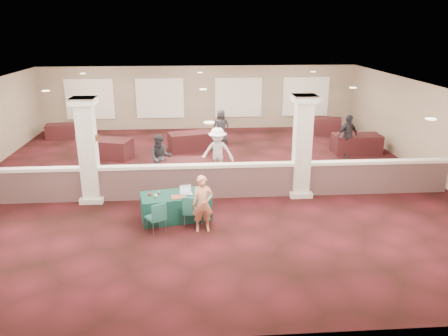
{
  "coord_description": "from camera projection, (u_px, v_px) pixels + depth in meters",
  "views": [
    {
      "loc": [
        -0.34,
        -14.3,
        5.24
      ],
      "look_at": [
        0.54,
        -2.0,
        1.13
      ],
      "focal_mm": 35.0,
      "sensor_mm": 36.0,
      "label": 1
    }
  ],
  "objects": [
    {
      "name": "sconce_right",
      "position": [
        97.0,
        138.0,
        12.94
      ],
      "size": [
        0.12,
        0.12,
        0.18
      ],
      "color": "brown",
      "rests_on": "column_left"
    },
    {
      "name": "laptop_screen",
      "position": [
        185.0,
        188.0,
        12.18
      ],
      "size": [
        0.32,
        0.07,
        0.22
      ],
      "primitive_type": "cube",
      "rotation": [
        0.0,
        0.0,
        0.19
      ],
      "color": "silver",
      "rests_on": "near_table"
    },
    {
      "name": "attendee_c",
      "position": [
        347.0,
        135.0,
        17.85
      ],
      "size": [
        1.12,
        0.85,
        1.72
      ],
      "primitive_type": "imported",
      "rotation": [
        0.0,
        0.0,
        0.42
      ],
      "color": "black",
      "rests_on": "ground"
    },
    {
      "name": "yarn_grey",
      "position": [
        159.0,
        193.0,
        12.07
      ],
      "size": [
        0.1,
        0.1,
        0.1
      ],
      "primitive_type": "sphere",
      "color": "#49494E",
      "rests_on": "near_table"
    },
    {
      "name": "far_table_back_center",
      "position": [
        191.0,
        141.0,
        18.83
      ],
      "size": [
        2.07,
        1.4,
        0.77
      ],
      "primitive_type": "cube",
      "rotation": [
        0.0,
        0.0,
        0.26
      ],
      "color": "black",
      "rests_on": "ground"
    },
    {
      "name": "column_right",
      "position": [
        302.0,
        146.0,
        13.48
      ],
      "size": [
        0.72,
        0.72,
        3.2
      ],
      "color": "white",
      "rests_on": "ground"
    },
    {
      "name": "far_table_back_left",
      "position": [
        64.0,
        131.0,
        20.82
      ],
      "size": [
        1.75,
        1.07,
        0.67
      ],
      "primitive_type": "cube",
      "rotation": [
        0.0,
        0.0,
        0.16
      ],
      "color": "black",
      "rests_on": "ground"
    },
    {
      "name": "ground",
      "position": [
        204.0,
        181.0,
        15.21
      ],
      "size": [
        16.0,
        16.0,
        0.0
      ],
      "primitive_type": "plane",
      "color": "#401016",
      "rests_on": "ground"
    },
    {
      "name": "far_table_front_left",
      "position": [
        107.0,
        149.0,
        17.67
      ],
      "size": [
        2.13,
        1.49,
        0.78
      ],
      "primitive_type": "cube",
      "rotation": [
        0.0,
        0.0,
        -0.3
      ],
      "color": "black",
      "rests_on": "ground"
    },
    {
      "name": "conf_chair_main",
      "position": [
        192.0,
        209.0,
        11.55
      ],
      "size": [
        0.56,
        0.56,
        0.93
      ],
      "rotation": [
        0.0,
        0.0,
        -0.24
      ],
      "color": "#1B4F49",
      "rests_on": "ground"
    },
    {
      "name": "wall_back",
      "position": [
        199.0,
        98.0,
        22.28
      ],
      "size": [
        16.0,
        0.04,
        3.2
      ],
      "primitive_type": "cube",
      "color": "#7E6D57",
      "rests_on": "ground"
    },
    {
      "name": "column_left",
      "position": [
        88.0,
        150.0,
        13.04
      ],
      "size": [
        0.72,
        0.72,
        3.2
      ],
      "color": "white",
      "rests_on": "ground"
    },
    {
      "name": "far_table_front_center",
      "position": [
        183.0,
        169.0,
        15.34
      ],
      "size": [
        1.77,
        0.96,
        0.7
      ],
      "primitive_type": "cube",
      "rotation": [
        0.0,
        0.0,
        0.06
      ],
      "color": "black",
      "rests_on": "ground"
    },
    {
      "name": "wall_front",
      "position": [
        217.0,
        257.0,
        7.14
      ],
      "size": [
        16.0,
        0.04,
        3.2
      ],
      "primitive_type": "cube",
      "color": "#7E6D57",
      "rests_on": "ground"
    },
    {
      "name": "attendee_d",
      "position": [
        221.0,
        127.0,
        19.68
      ],
      "size": [
        0.8,
        0.47,
        1.55
      ],
      "primitive_type": "imported",
      "rotation": [
        0.0,
        0.0,
        3.07
      ],
      "color": "black",
      "rests_on": "ground"
    },
    {
      "name": "sconce_left",
      "position": [
        77.0,
        138.0,
        12.9
      ],
      "size": [
        0.12,
        0.12,
        0.18
      ],
      "color": "brown",
      "rests_on": "column_left"
    },
    {
      "name": "yarn_cream",
      "position": [
        156.0,
        196.0,
        11.84
      ],
      "size": [
        0.11,
        0.11,
        0.11
      ],
      "primitive_type": "sphere",
      "color": "beige",
      "rests_on": "near_table"
    },
    {
      "name": "wall_right",
      "position": [
        432.0,
        132.0,
        15.25
      ],
      "size": [
        0.04,
        16.0,
        3.2
      ],
      "primitive_type": "cube",
      "color": "#7E6D57",
      "rests_on": "ground"
    },
    {
      "name": "near_table",
      "position": [
        176.0,
        206.0,
        12.2
      ],
      "size": [
        2.03,
        1.28,
        0.73
      ],
      "primitive_type": "cube",
      "rotation": [
        0.0,
        0.0,
        0.19
      ],
      "color": "#0F3932",
      "rests_on": "ground"
    },
    {
      "name": "laptop_base",
      "position": [
        186.0,
        194.0,
        12.11
      ],
      "size": [
        0.37,
        0.29,
        0.02
      ],
      "primitive_type": "cube",
      "rotation": [
        0.0,
        0.0,
        0.19
      ],
      "color": "silver",
      "rests_on": "near_table"
    },
    {
      "name": "woman",
      "position": [
        203.0,
        204.0,
        11.36
      ],
      "size": [
        0.57,
        0.4,
        1.53
      ],
      "primitive_type": "imported",
      "rotation": [
        0.0,
        0.0,
        0.06
      ],
      "color": "#E58C63",
      "rests_on": "ground"
    },
    {
      "name": "knitting",
      "position": [
        179.0,
        197.0,
        11.86
      ],
      "size": [
        0.45,
        0.37,
        0.03
      ],
      "primitive_type": "cube",
      "rotation": [
        0.0,
        0.0,
        0.19
      ],
      "color": "#C13F1E",
      "rests_on": "near_table"
    },
    {
      "name": "yarn_red",
      "position": [
        150.0,
        194.0,
        11.94
      ],
      "size": [
        0.1,
        0.1,
        0.1
      ],
      "primitive_type": "sphere",
      "color": "maroon",
      "rests_on": "near_table"
    },
    {
      "name": "attendee_b",
      "position": [
        218.0,
        152.0,
        15.42
      ],
      "size": [
        1.21,
        0.72,
        1.78
      ],
      "primitive_type": "imported",
      "rotation": [
        0.0,
        0.0,
        -0.18
      ],
      "color": "silver",
      "rests_on": "ground"
    },
    {
      "name": "ceiling",
      "position": [
        203.0,
        89.0,
        14.2
      ],
      "size": [
        16.0,
        16.0,
        0.02
      ],
      "primitive_type": "cube",
      "color": "silver",
      "rests_on": "wall_back"
    },
    {
      "name": "scissors",
      "position": [
        200.0,
        196.0,
        11.99
      ],
      "size": [
        0.12,
        0.05,
        0.01
      ],
      "primitive_type": "cube",
      "rotation": [
        0.0,
        0.0,
        0.19
      ],
      "color": "red",
      "rests_on": "near_table"
    },
    {
      "name": "screen_glow",
      "position": [
        185.0,
        189.0,
        12.18
      ],
      "size": [
        0.29,
        0.06,
        0.19
      ],
      "primitive_type": "cube",
      "rotation": [
        0.0,
        0.0,
        0.19
      ],
      "color": "silver",
      "rests_on": "near_table"
    },
    {
      "name": "attendee_a",
      "position": [
        160.0,
        158.0,
        15.04
      ],
      "size": [
        0.8,
        0.47,
        1.64
      ],
      "primitive_type": "imported",
      "rotation": [
        0.0,
        0.0,
        0.04
      ],
      "color": "black",
      "rests_on": "ground"
    },
    {
      "name": "far_table_back_right",
      "position": [
        321.0,
        126.0,
        21.65
      ],
      "size": [
        2.14,
        1.52,
        0.78
      ],
      "primitive_type": "cube",
      "rotation": [
        0.0,
        0.0,
        -0.32
      ],
      "color": "black",
      "rests_on": "ground"
    },
    {
      "name": "far_table_front_right",
      "position": [
        356.0,
        144.0,
        18.37
      ],
      "size": [
        1.96,
        0.99,
        0.79
      ],
      "primitive_type": "cube",
      "rotation": [
        0.0,
        0.0,
        0.0
      ],
      "color": "black",
      "rests_on": "ground"
    },
    {
      "name": "partition_wall",
      "position": [
        206.0,
        180.0,
        13.61
      ],
      "size": [
        15.6,
        0.28,
        1.1
      ],
      "color": "brown",
      "rests_on": "ground"
    },
    {
      "name": "conf_chair_side",
      "position": [
        157.0,
        216.0,
        11.26
      ],
      "size": [
        0.6,
        0.6,
        0.87
      ],
      "rotation": [
        0.0,
        0.0,
        0.56
      ],
      "color": "#1B4F49",
      "rests_on": "ground"
    }
  ]
}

